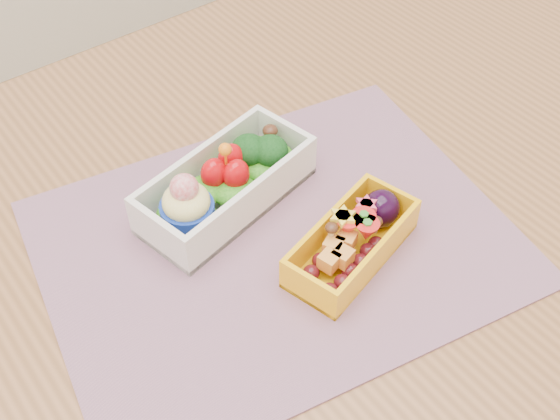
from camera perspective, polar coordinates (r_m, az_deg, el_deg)
table at (r=0.81m, az=-0.66°, el=-5.71°), size 1.20×0.80×0.75m
placemat at (r=0.72m, az=-0.24°, el=-2.61°), size 0.51×0.43×0.00m
bento_white at (r=0.74m, az=-4.42°, el=2.05°), size 0.21×0.12×0.08m
bento_yellow at (r=0.69m, az=5.99°, el=-2.41°), size 0.16×0.10×0.05m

